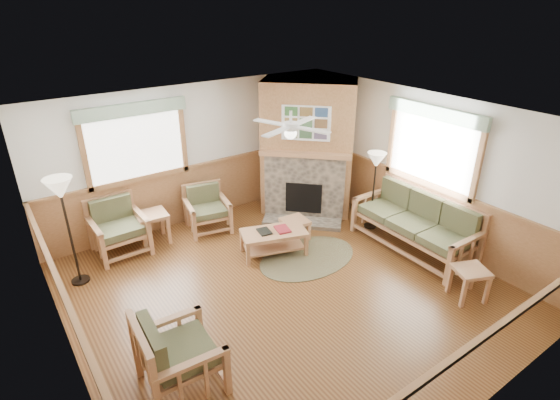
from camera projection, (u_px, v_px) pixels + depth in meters
floor at (285, 289)px, 6.80m from camera, size 6.00×6.00×0.01m
ceiling at (286, 118)px, 5.65m from camera, size 6.00×6.00×0.01m
wall_back at (194, 154)px, 8.44m from camera, size 6.00×0.02×2.70m
wall_front at (477, 331)px, 4.01m from camera, size 6.00×0.02×2.70m
wall_left at (59, 285)px, 4.65m from camera, size 0.02×6.00×2.70m
wall_right at (421, 168)px, 7.80m from camera, size 0.02×6.00×2.70m
wainscot at (285, 259)px, 6.57m from camera, size 6.00×6.00×1.10m
fireplace at (308, 148)px, 8.81m from camera, size 3.11×3.11×2.70m
window_back at (129, 101)px, 7.33m from camera, size 1.90×0.16×1.50m
window_right at (439, 104)px, 7.12m from camera, size 0.16×1.90×1.50m
ceiling_fan at (291, 113)px, 6.04m from camera, size 1.59×1.59×0.36m
sofa at (414, 223)px, 7.67m from camera, size 2.21×0.93×1.01m
armchair_back_left at (119, 228)px, 7.57m from camera, size 0.88×0.88×0.97m
armchair_back_right at (207, 209)px, 8.34m from camera, size 0.90×0.90×0.86m
armchair_left at (180, 352)px, 4.94m from camera, size 0.92×0.92×0.97m
coffee_table at (274, 242)px, 7.64m from camera, size 1.23×0.88×0.45m
end_table_chairs at (153, 228)px, 7.96m from camera, size 0.56×0.55×0.59m
end_table_sofa at (468, 283)px, 6.50m from camera, size 0.60×0.59×0.51m
footstool at (295, 229)px, 8.12m from camera, size 0.49×0.49×0.39m
braided_rug at (307, 257)px, 7.59m from camera, size 2.40×2.40×0.01m
floor_lamp_left at (70, 232)px, 6.60m from camera, size 0.42×0.42×1.79m
floor_lamp_right at (373, 191)px, 8.29m from camera, size 0.42×0.42×1.54m
book_red at (282, 228)px, 7.57m from camera, size 0.28×0.34×0.03m
book_dark at (264, 231)px, 7.50m from camera, size 0.25×0.30×0.03m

